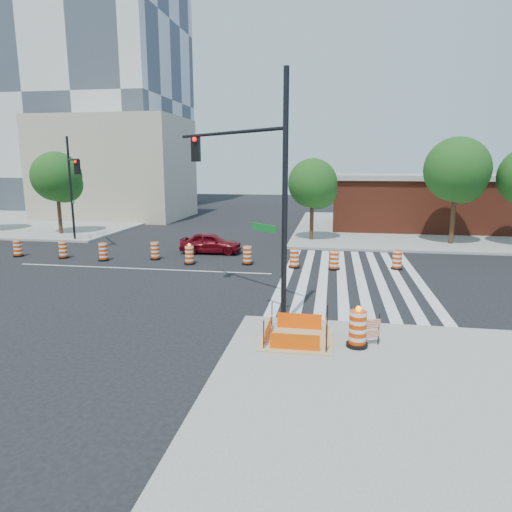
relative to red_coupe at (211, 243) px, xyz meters
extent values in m
plane|color=black|center=(-2.56, -4.78, -0.65)|extent=(120.00, 120.00, 0.00)
cube|color=gray|center=(15.44, 13.22, -0.58)|extent=(22.00, 22.00, 0.15)
cube|color=gray|center=(-20.56, 13.22, -0.58)|extent=(22.00, 22.00, 0.15)
cube|color=silver|center=(5.24, -4.78, -0.64)|extent=(0.45, 13.50, 0.01)
cube|color=silver|center=(6.14, -4.78, -0.64)|extent=(0.45, 13.50, 0.01)
cube|color=silver|center=(7.04, -4.78, -0.64)|extent=(0.45, 13.50, 0.01)
cube|color=silver|center=(7.94, -4.78, -0.64)|extent=(0.45, 13.50, 0.01)
cube|color=silver|center=(8.84, -4.78, -0.64)|extent=(0.45, 13.50, 0.01)
cube|color=silver|center=(9.74, -4.78, -0.64)|extent=(0.45, 13.50, 0.01)
cube|color=silver|center=(10.64, -4.78, -0.64)|extent=(0.45, 13.50, 0.01)
cube|color=silver|center=(11.54, -4.78, -0.64)|extent=(0.45, 13.50, 0.01)
cube|color=silver|center=(-2.56, -4.78, -0.65)|extent=(14.00, 0.12, 0.01)
cube|color=tan|center=(6.44, -13.78, -0.48)|extent=(2.20, 2.20, 0.05)
cube|color=#F95204|center=(6.44, -14.68, -0.23)|extent=(1.44, 0.02, 0.55)
cube|color=#F95204|center=(6.44, -12.88, -0.23)|extent=(1.44, 0.02, 0.55)
cube|color=#F95204|center=(5.54, -13.78, -0.23)|extent=(0.02, 1.44, 0.55)
cube|color=#F95204|center=(7.34, -13.78, -0.23)|extent=(0.02, 1.44, 0.55)
cylinder|color=black|center=(5.54, -14.68, -0.05)|extent=(0.04, 0.04, 0.90)
cylinder|color=black|center=(7.34, -14.68, -0.05)|extent=(0.04, 0.04, 0.90)
cylinder|color=black|center=(5.54, -12.88, -0.05)|extent=(0.04, 0.04, 0.90)
cylinder|color=black|center=(7.34, -12.88, -0.05)|extent=(0.04, 0.04, 0.90)
cube|color=silver|center=(-26.56, 29.22, 21.85)|extent=(28.00, 18.00, 45.00)
cube|color=maroon|center=(15.44, 13.22, 1.45)|extent=(16.00, 8.00, 4.20)
cube|color=gray|center=(15.44, 13.22, 3.75)|extent=(16.50, 8.50, 0.40)
cube|color=tan|center=(-14.56, 17.22, 4.35)|extent=(14.00, 10.00, 10.00)
imported|color=#610810|center=(0.00, 0.00, 0.00)|extent=(3.85, 1.63, 1.30)
cylinder|color=black|center=(5.83, -12.02, 3.66)|extent=(0.19, 0.19, 8.32)
cylinder|color=black|center=(3.45, -10.00, 5.95)|extent=(4.84, 4.14, 0.12)
cube|color=black|center=(1.79, -8.58, 5.43)|extent=(0.33, 0.29, 1.04)
sphere|color=#FF0C0C|center=(1.79, -8.76, 5.79)|extent=(0.19, 0.19, 0.19)
cube|color=#0C591E|center=(5.04, -11.35, 2.62)|extent=(0.98, 0.84, 0.26)
cylinder|color=black|center=(-10.96, 2.90, 3.11)|extent=(0.16, 0.16, 7.21)
cylinder|color=black|center=(-9.33, 0.74, 5.09)|extent=(3.36, 4.37, 0.11)
cube|color=black|center=(-8.18, -0.76, 4.64)|extent=(0.29, 0.25, 0.90)
sphere|color=#FF0C0C|center=(-8.18, -0.94, 4.96)|extent=(0.16, 0.16, 0.16)
cube|color=#0C591E|center=(-10.42, 2.18, 2.20)|extent=(0.68, 0.88, 0.23)
cylinder|color=black|center=(8.24, -13.99, -0.45)|extent=(0.64, 0.64, 0.11)
cylinder|color=#DB3C04|center=(8.24, -13.99, 0.09)|extent=(0.51, 0.51, 1.01)
sphere|color=#FF990C|center=(8.24, -13.99, 0.67)|extent=(0.17, 0.17, 0.17)
cube|color=#DB3C04|center=(8.54, -13.88, 0.17)|extent=(0.76, 0.38, 0.27)
cube|color=#DB3C04|center=(8.54, -13.88, -0.13)|extent=(0.76, 0.38, 0.21)
cylinder|color=black|center=(8.21, -14.03, -0.02)|extent=(0.04, 0.04, 0.96)
cylinder|color=black|center=(8.87, -13.72, -0.02)|extent=(0.04, 0.04, 0.96)
cylinder|color=#382314|center=(-13.51, 5.21, 1.36)|extent=(0.29, 0.29, 4.02)
sphere|color=#164714|center=(-13.51, 5.21, 3.87)|extent=(3.77, 3.77, 3.77)
sphere|color=#164714|center=(-13.06, 5.48, 3.24)|extent=(2.76, 2.76, 2.76)
sphere|color=#164714|center=(-13.87, 5.03, 3.49)|extent=(2.51, 2.51, 2.51)
cylinder|color=#382314|center=(5.94, 5.50, 1.19)|extent=(0.28, 0.28, 3.68)
sphere|color=#164714|center=(5.94, 5.50, 3.49)|extent=(3.45, 3.45, 3.45)
sphere|color=#164714|center=(6.38, 5.77, 2.91)|extent=(2.53, 2.53, 2.53)
sphere|color=#164714|center=(5.59, 5.33, 3.14)|extent=(2.30, 2.30, 2.30)
cylinder|color=#382314|center=(15.41, 5.35, 1.62)|extent=(0.30, 0.30, 4.54)
sphere|color=#164714|center=(15.41, 5.35, 4.46)|extent=(4.26, 4.26, 4.26)
sphere|color=#164714|center=(15.88, 5.63, 3.75)|extent=(3.12, 3.12, 3.12)
sphere|color=#164714|center=(15.03, 5.16, 4.03)|extent=(2.84, 2.84, 2.84)
cylinder|color=black|center=(-11.18, -2.92, -0.60)|extent=(0.60, 0.60, 0.10)
cylinder|color=#DB3C04|center=(-11.18, -2.92, -0.10)|extent=(0.48, 0.48, 0.95)
cylinder|color=black|center=(-8.20, -2.92, -0.60)|extent=(0.60, 0.60, 0.10)
cylinder|color=#DB3C04|center=(-8.20, -2.92, -0.10)|extent=(0.48, 0.48, 0.95)
cylinder|color=black|center=(-5.53, -3.18, -0.60)|extent=(0.60, 0.60, 0.10)
cylinder|color=#DB3C04|center=(-5.53, -3.18, -0.10)|extent=(0.48, 0.48, 0.95)
cylinder|color=black|center=(-2.72, -2.37, -0.60)|extent=(0.60, 0.60, 0.10)
cylinder|color=#DB3C04|center=(-2.72, -2.37, -0.10)|extent=(0.48, 0.48, 0.95)
cylinder|color=black|center=(-0.35, -3.28, -0.60)|extent=(0.60, 0.60, 0.10)
cylinder|color=#DB3C04|center=(-0.35, -3.28, -0.10)|extent=(0.48, 0.48, 0.95)
sphere|color=#FF990C|center=(-0.35, -3.28, 0.45)|extent=(0.16, 0.16, 0.16)
cylinder|color=black|center=(2.82, -2.79, -0.60)|extent=(0.60, 0.60, 0.10)
cylinder|color=#DB3C04|center=(2.82, -2.79, -0.10)|extent=(0.48, 0.48, 0.95)
cylinder|color=black|center=(5.46, -3.21, -0.60)|extent=(0.60, 0.60, 0.10)
cylinder|color=#DB3C04|center=(5.46, -3.21, -0.10)|extent=(0.48, 0.48, 0.95)
cylinder|color=black|center=(7.56, -3.29, -0.60)|extent=(0.60, 0.60, 0.10)
cylinder|color=#DB3C04|center=(7.56, -3.29, -0.10)|extent=(0.48, 0.48, 0.95)
cylinder|color=black|center=(10.83, -2.66, -0.60)|extent=(0.60, 0.60, 0.10)
cylinder|color=#DB3C04|center=(10.83, -2.66, -0.10)|extent=(0.48, 0.48, 0.95)
camera|label=1|loc=(7.40, -27.05, 4.83)|focal=32.00mm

